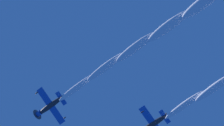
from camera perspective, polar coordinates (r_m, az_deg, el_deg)
airplane_lead at (r=62.88m, az=-11.13°, el=-7.60°), size 6.86×7.22×3.05m
airplane_left_wingman at (r=62.15m, az=7.05°, el=-10.91°), size 6.93×7.22×2.90m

